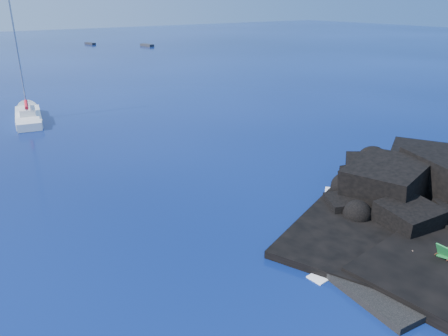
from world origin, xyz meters
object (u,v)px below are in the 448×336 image
object	(u,v)px
distant_boat_b	(147,46)
sunbather	(410,256)
sailboat	(29,121)
distant_boat_a	(90,44)
marker_cone	(440,254)

from	to	relation	value
distant_boat_b	sunbather	bearing A→B (deg)	-118.54
sailboat	sunbather	distance (m)	43.24
distant_boat_a	sailboat	bearing A→B (deg)	-126.99
marker_cone	distant_boat_b	size ratio (longest dim) A/B	0.10
sailboat	distant_boat_a	xyz separation A→B (m)	(35.90, 82.64, 0.00)
sailboat	sunbather	size ratio (longest dim) A/B	8.22
sunbather	distant_boat_a	bearing A→B (deg)	61.85
sunbather	distant_boat_b	distance (m)	116.38
sunbather	marker_cone	world-z (taller)	marker_cone
sunbather	distant_boat_a	distance (m)	127.56
sailboat	distant_boat_b	xyz separation A→B (m)	(47.64, 67.81, 0.00)
sailboat	distant_boat_a	bearing A→B (deg)	77.49
sunbather	marker_cone	bearing A→B (deg)	-47.24
sailboat	marker_cone	xyz separation A→B (m)	(10.96, -43.01, 0.61)
marker_cone	distant_boat_b	bearing A→B (deg)	71.69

